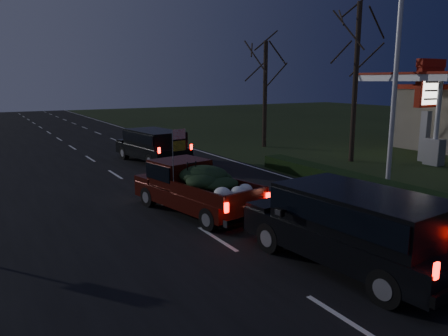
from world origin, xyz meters
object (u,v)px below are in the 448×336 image
pickup_truck (195,185)px  lead_suv (153,143)px  light_pole (397,54)px  gas_price_pylon (429,93)px  rear_suv (356,221)px

pickup_truck → lead_suv: pickup_truck is taller
light_pole → gas_price_pylon: size_ratio=1.64×
gas_price_pylon → lead_suv: (-13.19, 7.22, -2.68)m
light_pole → rear_suv: 10.22m
light_pole → pickup_truck: 9.98m
lead_suv → rear_suv: size_ratio=0.95×
gas_price_pylon → pickup_truck: size_ratio=1.07×
pickup_truck → lead_suv: size_ratio=0.99×
lead_suv → light_pole: bearing=-64.0°
light_pole → pickup_truck: bearing=175.8°
rear_suv → gas_price_pylon: bearing=25.1°
gas_price_pylon → pickup_truck: bearing=-171.4°
gas_price_pylon → rear_suv: 16.57m
light_pole → gas_price_pylon: bearing=24.7°
light_pole → gas_price_pylon: (6.50, 2.99, -1.71)m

